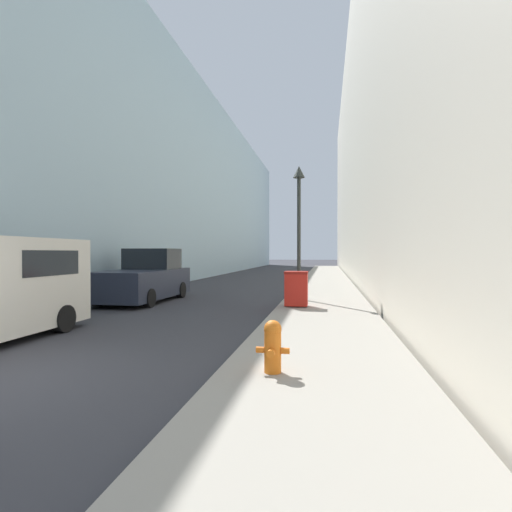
{
  "coord_description": "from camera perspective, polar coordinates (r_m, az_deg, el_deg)",
  "views": [
    {
      "loc": [
        4.86,
        -4.77,
        1.86
      ],
      "look_at": [
        1.0,
        16.89,
        1.67
      ],
      "focal_mm": 28.0,
      "sensor_mm": 36.0,
      "label": 1
    }
  ],
  "objects": [
    {
      "name": "trash_bin",
      "position": [
        12.92,
        5.78,
        -4.63
      ],
      "size": [
        0.74,
        0.6,
        1.13
      ],
      "color": "red",
      "rests_on": "sidewalk_right"
    },
    {
      "name": "sidewalk_right",
      "position": [
        22.84,
        9.9,
        -4.03
      ],
      "size": [
        3.02,
        60.0,
        0.13
      ],
      "color": "gray",
      "rests_on": "ground"
    },
    {
      "name": "building_left_glass",
      "position": [
        34.53,
        -15.54,
        9.22
      ],
      "size": [
        12.0,
        60.0,
        14.23
      ],
      "color": "#99B7C6",
      "rests_on": "ground"
    },
    {
      "name": "building_right_stone",
      "position": [
        32.58,
        23.91,
        13.97
      ],
      "size": [
        12.0,
        60.0,
        18.96
      ],
      "color": "beige",
      "rests_on": "ground"
    },
    {
      "name": "fire_hydrant",
      "position": [
        5.9,
        2.4,
        -12.58
      ],
      "size": [
        0.49,
        0.37,
        0.76
      ],
      "color": "orange",
      "rests_on": "sidewalk_right"
    },
    {
      "name": "pickup_truck",
      "position": [
        15.91,
        -15.61,
        -3.18
      ],
      "size": [
        2.13,
        4.82,
        2.02
      ],
      "color": "#232838",
      "rests_on": "ground"
    },
    {
      "name": "lamppost",
      "position": [
        14.98,
        6.15,
        6.06
      ],
      "size": [
        0.44,
        0.44,
        4.96
      ],
      "color": "#2D332D",
      "rests_on": "sidewalk_right"
    }
  ]
}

